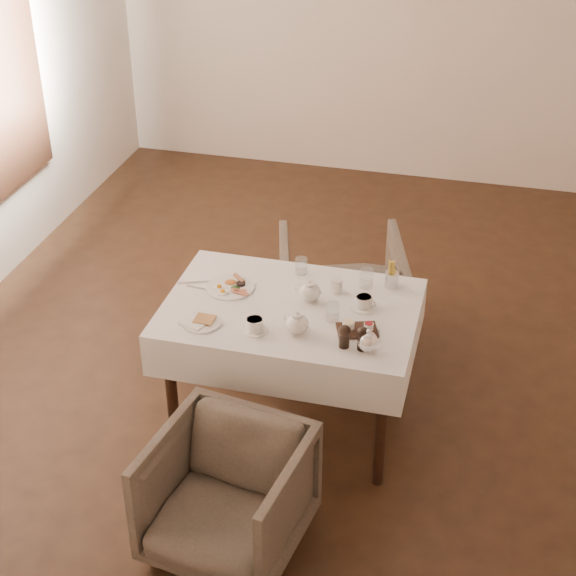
# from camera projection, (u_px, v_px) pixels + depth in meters

# --- Properties ---
(table) EXTENTS (1.28, 0.88, 0.75)m
(table) POSITION_uv_depth(u_px,v_px,m) (291.00, 326.00, 4.51)
(table) COLOR black
(table) RESTS_ON ground
(armchair_near) EXTENTS (0.75, 0.77, 0.61)m
(armchair_near) POSITION_uv_depth(u_px,v_px,m) (227.00, 496.00, 3.95)
(armchair_near) COLOR #484135
(armchair_near) RESTS_ON ground
(armchair_far) EXTENTS (0.91, 0.92, 0.68)m
(armchair_far) POSITION_uv_depth(u_px,v_px,m) (340.00, 293.00, 5.35)
(armchair_far) COLOR #484135
(armchair_far) RESTS_ON ground
(breakfast_plate) EXTENTS (0.25, 0.25, 0.03)m
(breakfast_plate) POSITION_uv_depth(u_px,v_px,m) (231.00, 287.00, 4.60)
(breakfast_plate) COLOR white
(breakfast_plate) RESTS_ON table
(side_plate) EXTENTS (0.20, 0.19, 0.02)m
(side_plate) POSITION_uv_depth(u_px,v_px,m) (200.00, 322.00, 4.32)
(side_plate) COLOR white
(side_plate) RESTS_ON table
(teapot_centre) EXTENTS (0.17, 0.14, 0.12)m
(teapot_centre) POSITION_uv_depth(u_px,v_px,m) (310.00, 290.00, 4.47)
(teapot_centre) COLOR white
(teapot_centre) RESTS_ON table
(teapot_front) EXTENTS (0.19, 0.17, 0.12)m
(teapot_front) POSITION_uv_depth(u_px,v_px,m) (297.00, 322.00, 4.22)
(teapot_front) COLOR white
(teapot_front) RESTS_ON table
(creamer) EXTENTS (0.07, 0.07, 0.07)m
(creamer) POSITION_uv_depth(u_px,v_px,m) (337.00, 285.00, 4.56)
(creamer) COLOR white
(creamer) RESTS_ON table
(teacup_near) EXTENTS (0.13, 0.13, 0.07)m
(teacup_near) POSITION_uv_depth(u_px,v_px,m) (255.00, 325.00, 4.26)
(teacup_near) COLOR white
(teacup_near) RESTS_ON table
(teacup_far) EXTENTS (0.13, 0.13, 0.07)m
(teacup_far) POSITION_uv_depth(u_px,v_px,m) (364.00, 303.00, 4.43)
(teacup_far) COLOR white
(teacup_far) RESTS_ON table
(glass_left) EXTENTS (0.08, 0.08, 0.09)m
(glass_left) POSITION_uv_depth(u_px,v_px,m) (301.00, 266.00, 4.71)
(glass_left) COLOR silver
(glass_left) RESTS_ON table
(glass_mid) EXTENTS (0.09, 0.09, 0.09)m
(glass_mid) POSITION_uv_depth(u_px,v_px,m) (333.00, 312.00, 4.32)
(glass_mid) COLOR silver
(glass_mid) RESTS_ON table
(glass_right) EXTENTS (0.07, 0.07, 0.10)m
(glass_right) POSITION_uv_depth(u_px,v_px,m) (366.00, 278.00, 4.59)
(glass_right) COLOR silver
(glass_right) RESTS_ON table
(condiment_board) EXTENTS (0.22, 0.18, 0.05)m
(condiment_board) POSITION_uv_depth(u_px,v_px,m) (357.00, 329.00, 4.25)
(condiment_board) COLOR black
(condiment_board) RESTS_ON table
(pepper_mill_left) EXTENTS (0.07, 0.07, 0.12)m
(pepper_mill_left) POSITION_uv_depth(u_px,v_px,m) (344.00, 336.00, 4.12)
(pepper_mill_left) COLOR black
(pepper_mill_left) RESTS_ON table
(pepper_mill_right) EXTENTS (0.08, 0.08, 0.12)m
(pepper_mill_right) POSITION_uv_depth(u_px,v_px,m) (363.00, 338.00, 4.11)
(pepper_mill_right) COLOR black
(pepper_mill_right) RESTS_ON table
(silver_pot) EXTENTS (0.14, 0.13, 0.12)m
(silver_pot) POSITION_uv_depth(u_px,v_px,m) (368.00, 340.00, 4.09)
(silver_pot) COLOR white
(silver_pot) RESTS_ON table
(fries_cup) EXTENTS (0.07, 0.07, 0.15)m
(fries_cup) POSITION_uv_depth(u_px,v_px,m) (392.00, 275.00, 4.58)
(fries_cup) COLOR silver
(fries_cup) RESTS_ON table
(cutlery_fork) EXTENTS (0.20, 0.09, 0.00)m
(cutlery_fork) POSITION_uv_depth(u_px,v_px,m) (197.00, 282.00, 4.65)
(cutlery_fork) COLOR silver
(cutlery_fork) RESTS_ON table
(cutlery_knife) EXTENTS (0.20, 0.04, 0.00)m
(cutlery_knife) POSITION_uv_depth(u_px,v_px,m) (204.00, 289.00, 4.59)
(cutlery_knife) COLOR silver
(cutlery_knife) RESTS_ON table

